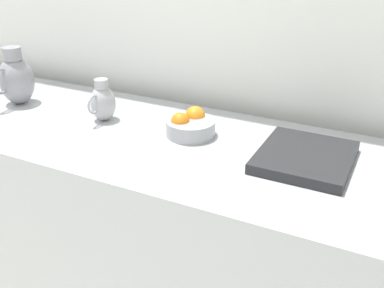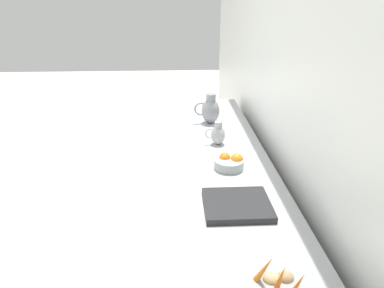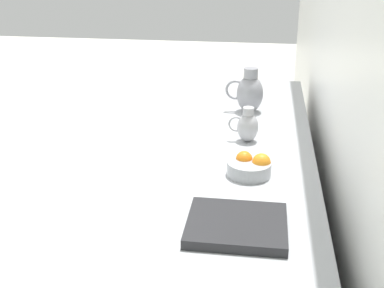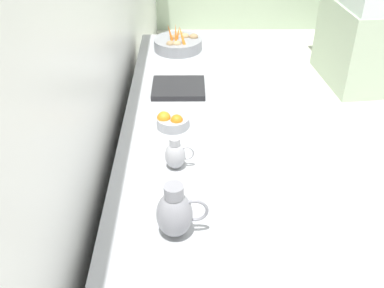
% 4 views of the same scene
% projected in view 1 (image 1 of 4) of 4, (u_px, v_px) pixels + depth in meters
% --- Properties ---
extents(prep_counter, '(0.73, 2.99, 0.89)m').
position_uv_depth(prep_counter, '(172.00, 237.00, 1.87)').
color(prep_counter, '#ADAFB5').
rests_on(prep_counter, ground_plane).
extents(orange_bowl, '(0.19, 0.19, 0.10)m').
position_uv_depth(orange_bowl, '(190.00, 125.00, 1.70)').
color(orange_bowl, '#9EA0A5').
rests_on(orange_bowl, prep_counter).
extents(metal_pitcher_tall, '(0.21, 0.15, 0.25)m').
position_uv_depth(metal_pitcher_tall, '(16.00, 79.00, 1.98)').
color(metal_pitcher_tall, gray).
rests_on(metal_pitcher_tall, prep_counter).
extents(metal_pitcher_short, '(0.15, 0.10, 0.17)m').
position_uv_depth(metal_pitcher_short, '(103.00, 102.00, 1.82)').
color(metal_pitcher_short, '#A3A3A8').
rests_on(metal_pitcher_short, prep_counter).
extents(counter_sink_basin, '(0.34, 0.30, 0.04)m').
position_uv_depth(counter_sink_basin, '(305.00, 157.00, 1.51)').
color(counter_sink_basin, '#232326').
rests_on(counter_sink_basin, prep_counter).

